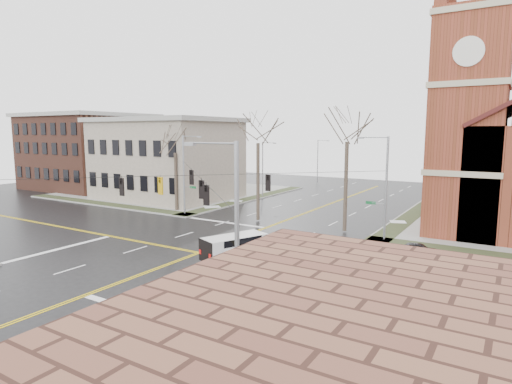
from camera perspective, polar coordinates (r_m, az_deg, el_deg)
The scene contains 17 objects.
ground at distance 34.58m, azimuth -7.61°, elevation -8.04°, with size 120.00×120.00×0.00m, color black.
sidewalks at distance 34.56m, azimuth -7.61°, elevation -7.92°, with size 80.00×80.00×0.17m.
road_markings at distance 34.58m, azimuth -7.61°, elevation -8.03°, with size 100.00×100.00×0.01m.
civic_building_a at distance 62.95m, azimuth -11.73°, elevation 4.17°, with size 18.00×14.00×11.00m, color gray.
civic_building_b at distance 79.20m, azimuth -21.36°, elevation 4.90°, with size 18.00×16.00×12.00m, color brown.
signal_pole_ne at distance 38.71m, azimuth 16.72°, elevation 0.89°, with size 2.75×0.22×9.00m.
signal_pole_nw at distance 49.56m, azimuth -9.46°, elevation 2.60°, with size 2.75×0.22×9.00m.
signal_pole_se at distance 17.83m, azimuth -3.02°, elevation -6.82°, with size 2.75×0.22×9.00m.
span_wires at distance 33.42m, azimuth -7.80°, elevation 2.24°, with size 23.02×23.02×0.03m.
traffic_signals at distance 32.99m, azimuth -8.51°, elevation 0.84°, with size 8.21×8.26×1.30m.
streetlight_north_a at distance 62.58m, azimuth 1.00°, elevation 3.36°, with size 2.30×0.20×8.00m.
streetlight_north_b at distance 80.39m, azimuth 8.31°, elevation 4.30°, with size 2.30×0.20×8.00m.
cargo_van at distance 32.17m, azimuth -2.59°, elevation -7.14°, with size 3.68×5.29×1.89m.
parked_car_a at distance 35.59m, azimuth 20.90°, elevation -7.16°, with size 1.25×3.10×1.06m, color black.
tree_nw_far at distance 52.03m, azimuth -10.74°, elevation 5.66°, with size 4.00×4.00×10.37m.
tree_nw_near at distance 45.18m, azimuth 0.27°, elevation 7.23°, with size 4.00×4.00×12.33m.
tree_ne at distance 40.90m, azimuth 12.07°, elevation 7.36°, with size 4.00×4.00×12.71m.
Camera 1 is at (21.15, -25.66, 9.50)m, focal length 30.00 mm.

